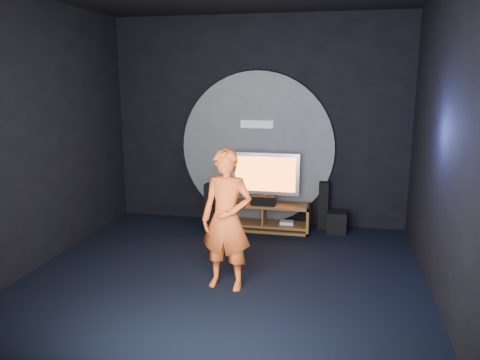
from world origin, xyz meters
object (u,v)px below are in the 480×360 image
(tv, at_px, (265,176))
(tower_speaker_right, at_px, (323,205))
(tower_speaker_left, at_px, (210,208))
(subwoofer, at_px, (337,222))
(player, at_px, (227,220))
(media_console, at_px, (265,218))

(tv, height_order, tower_speaker_right, tv)
(tower_speaker_left, xyz_separation_m, subwoofer, (2.04, 0.36, -0.22))
(tv, distance_m, subwoofer, 1.39)
(tower_speaker_left, relative_size, player, 0.47)
(media_console, bearing_deg, player, -92.42)
(tower_speaker_right, bearing_deg, media_console, -164.37)
(media_console, relative_size, tv, 1.33)
(tv, distance_m, player, 2.33)
(tower_speaker_right, height_order, subwoofer, tower_speaker_right)
(tv, height_order, tower_speaker_left, tv)
(tower_speaker_left, bearing_deg, media_console, 16.65)
(tv, xyz_separation_m, subwoofer, (1.18, 0.04, -0.73))
(subwoofer, height_order, player, player)
(tower_speaker_left, height_order, player, player)
(tv, bearing_deg, player, -92.18)
(media_console, xyz_separation_m, tower_speaker_right, (0.95, 0.26, 0.20))
(tv, bearing_deg, subwoofer, 1.79)
(media_console, distance_m, subwoofer, 1.18)
(media_console, relative_size, tower_speaker_left, 1.87)
(player, bearing_deg, tower_speaker_left, 116.58)
(tv, height_order, subwoofer, tv)
(media_console, distance_m, tower_speaker_left, 0.93)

